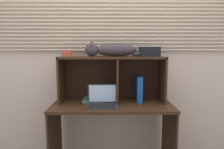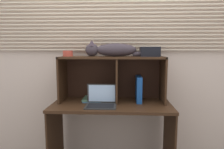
# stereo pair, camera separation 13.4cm
# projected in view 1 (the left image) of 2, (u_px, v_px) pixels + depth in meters

# --- Properties ---
(back_panel_with_blinds) EXTENTS (4.40, 0.08, 2.50)m
(back_panel_with_blinds) POSITION_uv_depth(u_px,v_px,m) (112.00, 53.00, 2.41)
(back_panel_with_blinds) COLOR beige
(back_panel_with_blinds) RESTS_ON ground
(desk) EXTENTS (1.27, 0.58, 0.73)m
(desk) POSITION_uv_depth(u_px,v_px,m) (112.00, 117.00, 2.17)
(desk) COLOR #372213
(desk) RESTS_ON ground
(hutch_shelf_unit) EXTENTS (1.14, 0.35, 0.50)m
(hutch_shelf_unit) POSITION_uv_depth(u_px,v_px,m) (113.00, 71.00, 2.25)
(hutch_shelf_unit) COLOR #372213
(hutch_shelf_unit) RESTS_ON desk
(cat) EXTENTS (0.79, 0.15, 0.18)m
(cat) POSITION_uv_depth(u_px,v_px,m) (112.00, 50.00, 2.18)
(cat) COLOR #393139
(cat) RESTS_ON hutch_shelf_unit
(laptop) EXTENTS (0.31, 0.24, 0.21)m
(laptop) POSITION_uv_depth(u_px,v_px,m) (102.00, 101.00, 2.06)
(laptop) COLOR #292929
(laptop) RESTS_ON desk
(binder_upright) EXTENTS (0.06, 0.26, 0.28)m
(binder_upright) POSITION_uv_depth(u_px,v_px,m) (138.00, 89.00, 2.24)
(binder_upright) COLOR #174792
(binder_upright) RESTS_ON desk
(book_stack) EXTENTS (0.21, 0.23, 0.03)m
(book_stack) POSITION_uv_depth(u_px,v_px,m) (92.00, 100.00, 2.25)
(book_stack) COLOR #315975
(book_stack) RESTS_ON desk
(small_basket) EXTENTS (0.11, 0.11, 0.06)m
(small_basket) POSITION_uv_depth(u_px,v_px,m) (67.00, 54.00, 2.18)
(small_basket) COLOR #BA4436
(small_basket) RESTS_ON hutch_shelf_unit
(storage_box) EXTENTS (0.20, 0.19, 0.11)m
(storage_box) POSITION_uv_depth(u_px,v_px,m) (149.00, 52.00, 2.19)
(storage_box) COLOR black
(storage_box) RESTS_ON hutch_shelf_unit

